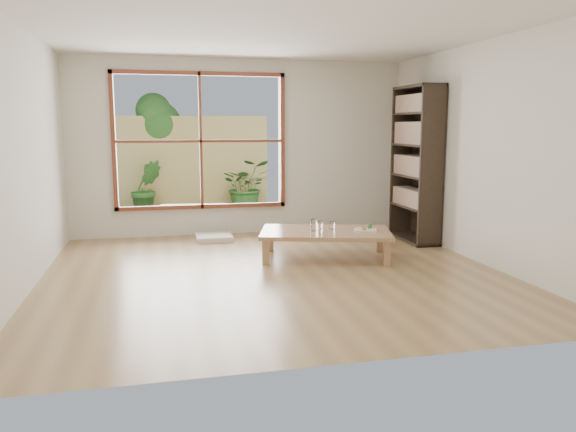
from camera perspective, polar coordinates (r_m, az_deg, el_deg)
name	(u,v)px	position (r m, az deg, el deg)	size (l,w,h in m)	color
ground	(274,273)	(6.30, -1.40, -5.76)	(5.00, 5.00, 0.00)	#A18250
low_table	(326,234)	(6.93, 3.84, -1.83)	(1.76, 1.28, 0.35)	#A57C50
floor_cushion	(214,237)	(8.15, -7.55, -2.15)	(0.51, 0.51, 0.07)	beige
bookshelf	(416,164)	(8.10, 12.89, 5.12)	(0.35, 0.98, 2.17)	#30241A
glass_tall	(314,225)	(6.85, 2.63, -0.94)	(0.08, 0.08, 0.15)	silver
glass_mid	(332,225)	(7.03, 4.51, -0.94)	(0.07, 0.07, 0.10)	silver
glass_short	(320,224)	(7.09, 3.26, -0.86)	(0.07, 0.07, 0.09)	silver
glass_small	(315,227)	(6.91, 2.79, -1.12)	(0.07, 0.07, 0.09)	silver
food_tray	(366,229)	(6.97, 7.94, -1.32)	(0.32, 0.28, 0.08)	white
deck	(198,222)	(9.68, -9.17, -0.62)	(2.80, 2.00, 0.05)	#322924
garden_bench	(194,209)	(9.15, -9.54, 0.74)	(1.10, 0.42, 0.34)	#30241A
bamboo_fence	(193,165)	(10.57, -9.68, 5.09)	(2.80, 0.06, 1.80)	tan
shrub_right	(247,186)	(10.48, -4.22, 3.07)	(0.89, 0.77, 0.99)	#2D6224
shrub_left	(146,188)	(10.29, -14.20, 2.74)	(0.55, 0.44, 1.00)	#2D6224
garden_tree	(154,126)	(10.83, -13.50, 8.91)	(1.04, 0.85, 2.22)	#4C3D2D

